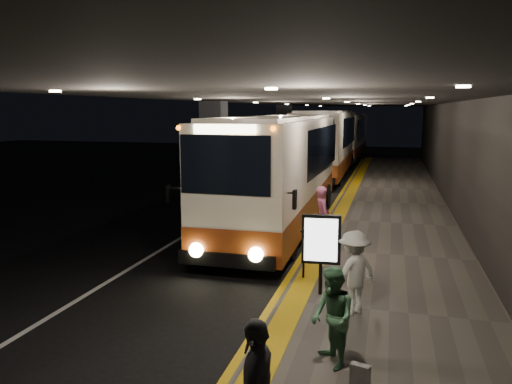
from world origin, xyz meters
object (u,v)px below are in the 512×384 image
at_px(coach_second, 326,146).
at_px(coach_third, 346,139).
at_px(passenger_waiting_white, 354,272).
at_px(passenger_boarding, 322,216).
at_px(passenger_waiting_green, 332,317).
at_px(coach_main, 280,176).
at_px(bag_polka, 360,376).
at_px(stanchion_post, 304,255).
at_px(info_sign, 321,241).

bearing_deg(coach_second, coach_third, 87.96).
bearing_deg(passenger_waiting_white, coach_second, -127.71).
height_order(passenger_boarding, passenger_waiting_green, passenger_boarding).
relative_size(coach_second, passenger_waiting_white, 7.59).
relative_size(coach_second, coach_third, 1.07).
relative_size(passenger_boarding, passenger_waiting_green, 1.13).
relative_size(coach_main, coach_second, 0.97).
xyz_separation_m(coach_second, bag_polka, (3.60, -24.17, -1.57)).
relative_size(passenger_boarding, stanchion_post, 1.57).
distance_m(passenger_boarding, passenger_waiting_green, 6.91).
relative_size(passenger_waiting_green, passenger_waiting_white, 0.95).
bearing_deg(coach_main, info_sign, -71.38).
height_order(coach_third, passenger_waiting_white, coach_third).
height_order(bag_polka, info_sign, info_sign).
xyz_separation_m(passenger_boarding, info_sign, (0.49, -3.82, 0.29)).
bearing_deg(coach_main, bag_polka, -72.36).
height_order(passenger_waiting_white, bag_polka, passenger_waiting_white).
xyz_separation_m(passenger_waiting_green, passenger_waiting_white, (0.16, 2.15, 0.04)).
xyz_separation_m(coach_third, passenger_boarding, (1.77, -27.71, -0.72)).
distance_m(passenger_waiting_green, passenger_waiting_white, 2.15).
xyz_separation_m(coach_third, passenger_waiting_white, (3.02, -32.39, -0.79)).
relative_size(coach_second, bag_polka, 36.78).
distance_m(passenger_waiting_white, stanchion_post, 2.24).
distance_m(coach_main, passenger_waiting_green, 10.03).
bearing_deg(stanchion_post, passenger_boarding, 89.26).
bearing_deg(coach_second, info_sign, -83.64).
distance_m(coach_main, info_sign, 6.96).
height_order(info_sign, stanchion_post, info_sign).
relative_size(bag_polka, info_sign, 0.20).
distance_m(bag_polka, info_sign, 3.82).
height_order(coach_second, passenger_waiting_green, coach_second).
xyz_separation_m(coach_main, passenger_boarding, (1.85, -2.72, -0.77)).
xyz_separation_m(info_sign, stanchion_post, (-0.53, 0.95, -0.61)).
relative_size(coach_main, stanchion_post, 10.74).
bearing_deg(coach_main, passenger_boarding, -56.88).
height_order(bag_polka, stanchion_post, stanchion_post).
height_order(passenger_waiting_green, passenger_waiting_white, passenger_waiting_white).
height_order(coach_second, info_sign, coach_second).
xyz_separation_m(passenger_waiting_white, stanchion_post, (-1.29, 1.81, -0.26)).
xyz_separation_m(coach_main, passenger_waiting_white, (3.10, -7.40, -0.84)).
bearing_deg(coach_third, coach_main, -89.00).
bearing_deg(bag_polka, passenger_waiting_white, 96.71).
xyz_separation_m(coach_main, passenger_waiting_green, (2.94, -9.55, -0.88)).
height_order(coach_third, passenger_waiting_green, coach_third).
distance_m(passenger_boarding, info_sign, 3.86).
xyz_separation_m(coach_second, passenger_boarding, (2.04, -16.83, -0.85)).
bearing_deg(passenger_boarding, coach_third, -20.80).
xyz_separation_m(coach_third, bag_polka, (3.34, -35.05, -1.45)).
relative_size(passenger_boarding, info_sign, 1.02).
bearing_deg(coach_third, passenger_waiting_white, -83.50).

